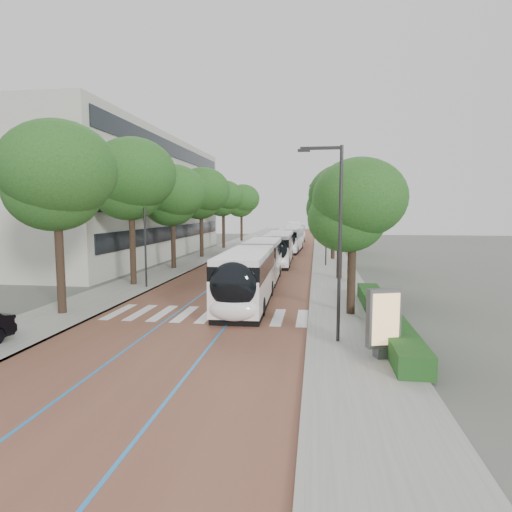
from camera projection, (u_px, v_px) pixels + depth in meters
The scene contains 22 objects.
ground at pixel (199, 320), 21.73m from camera, with size 160.00×160.00×0.00m, color #51544C.
road at pixel (275, 249), 61.11m from camera, with size 11.00×140.00×0.02m, color brown.
sidewalk_left at pixel (224, 248), 62.15m from camera, with size 4.00×140.00×0.12m, color gray.
sidewalk_right at pixel (328, 250), 60.06m from camera, with size 4.00×140.00×0.12m, color gray.
kerb_left at pixel (237, 248), 61.89m from camera, with size 0.20×140.00×0.14m, color gray.
kerb_right at pixel (314, 249), 60.32m from camera, with size 0.20×140.00×0.14m, color gray.
zebra_crossing at pixel (208, 315), 22.68m from camera, with size 10.55×3.60×0.01m.
lane_line_left at pixel (264, 249), 61.33m from camera, with size 0.12×126.00×0.01m, color #246FB5.
lane_line_right at pixel (286, 249), 60.88m from camera, with size 0.12×126.00×0.01m, color #246FB5.
office_building at pixel (104, 198), 51.27m from camera, with size 18.11×40.00×14.00m.
hedge at pixel (384, 316), 20.40m from camera, with size 1.20×14.00×0.80m, color #183D15.
streetlight_near at pixel (336, 228), 17.34m from camera, with size 1.82×0.20×8.00m.
streetlight_far at pixel (325, 218), 41.95m from camera, with size 1.82×0.20×8.00m.
lamp_post_left at pixel (145, 231), 30.02m from camera, with size 0.14×0.14×8.00m, color #29292B.
trees_left at pixel (192, 196), 45.96m from camera, with size 6.22×60.90×10.12m.
trees_right at pixel (335, 206), 43.04m from camera, with size 5.68×47.14×8.60m.
lead_bus at pixel (255, 269), 28.50m from camera, with size 2.95×18.45×3.20m.
bus_queued_0 at pixel (279, 248), 44.26m from camera, with size 2.78×12.45×3.20m.
bus_queued_1 at pixel (291, 240), 57.63m from camera, with size 3.02×12.49×3.20m.
bus_queued_2 at pixel (295, 234), 70.63m from camera, with size 3.04×12.49×3.20m.
bus_queued_3 at pixel (294, 230), 83.78m from camera, with size 3.27×12.53×3.20m.
ad_panel at pixel (384, 322), 15.68m from camera, with size 1.28×0.71×2.58m.
Camera 1 is at (5.85, -20.64, 5.54)m, focal length 30.00 mm.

